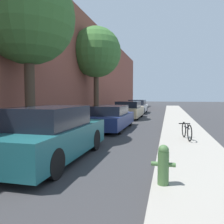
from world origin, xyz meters
The scene contains 12 objects.
ground_plane centered at (0.00, 16.00, 0.00)m, with size 120.00×120.00×0.00m, color #333335.
sidewalk_left centered at (-2.90, 16.00, 0.06)m, with size 2.00×52.00×0.12m.
sidewalk_right centered at (2.90, 16.00, 0.06)m, with size 2.00×52.00×0.12m.
building_facade_left centered at (-4.25, 16.00, 3.93)m, with size 0.70×52.00×7.87m.
parked_car_teal centered at (-0.87, 7.60, 0.69)m, with size 1.69×4.34×1.47m.
parked_car_navy centered at (-0.79, 13.63, 0.60)m, with size 1.81×4.65×1.25m.
parked_car_champagne centered at (-0.85, 19.82, 0.64)m, with size 1.88×4.62×1.34m.
parked_car_white centered at (-0.88, 25.27, 0.65)m, with size 1.74×4.38×1.36m.
street_tree_near centered at (-3.01, 9.82, 4.70)m, with size 3.56×3.56×6.39m.
street_tree_far centered at (-2.98, 18.06, 4.89)m, with size 3.64×3.64×6.63m.
fire_hydrant centered at (2.11, 6.24, 0.50)m, with size 0.44×0.20×0.74m.
bicycle centered at (2.87, 10.99, 0.43)m, with size 0.44×1.48×0.61m.
Camera 1 is at (2.18, 2.04, 1.75)m, focal length 36.53 mm.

